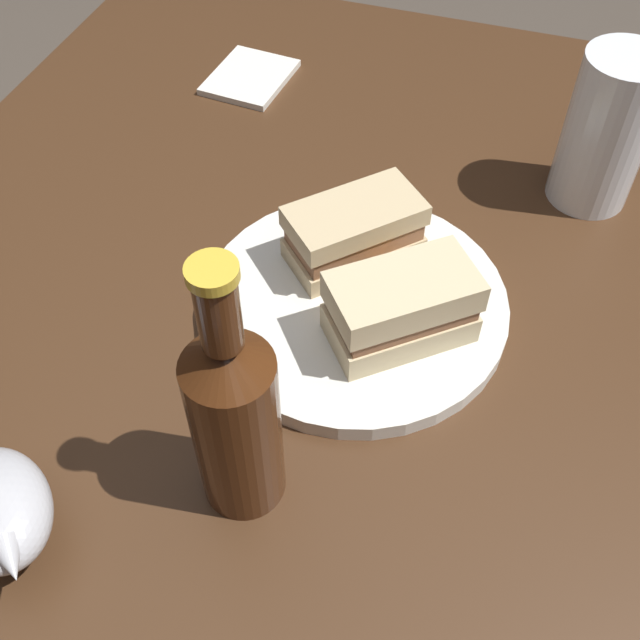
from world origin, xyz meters
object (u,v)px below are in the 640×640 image
at_px(sandwich_half_right, 354,232).
at_px(cider_bottle, 235,416).
at_px(pint_glass, 604,139).
at_px(napkin, 250,77).
at_px(sandwich_half_left, 401,308).
at_px(plate, 354,304).

xyz_separation_m(sandwich_half_right, cider_bottle, (0.25, -0.01, 0.05)).
height_order(pint_glass, napkin, pint_glass).
xyz_separation_m(sandwich_half_left, pint_glass, (-0.26, 0.14, 0.02)).
height_order(plate, pint_glass, pint_glass).
relative_size(sandwich_half_left, cider_bottle, 0.56).
height_order(plate, cider_bottle, cider_bottle).
bearing_deg(plate, sandwich_half_left, 60.44).
xyz_separation_m(sandwich_half_left, cider_bottle, (0.17, -0.08, 0.05)).
bearing_deg(sandwich_half_right, napkin, -141.51).
bearing_deg(napkin, pint_glass, 78.03).
distance_m(plate, sandwich_half_left, 0.07).
bearing_deg(cider_bottle, sandwich_half_right, 177.15).
xyz_separation_m(plate, cider_bottle, (0.20, -0.03, 0.09)).
height_order(cider_bottle, napkin, cider_bottle).
relative_size(sandwich_half_right, pint_glass, 0.82).
relative_size(sandwich_half_left, napkin, 1.25).
bearing_deg(napkin, sandwich_half_right, 38.49).
bearing_deg(pint_glass, sandwich_half_left, -28.03).
distance_m(sandwich_half_left, pint_glass, 0.30).
xyz_separation_m(sandwich_half_right, pint_glass, (-0.18, 0.20, 0.02)).
height_order(plate, sandwich_half_right, sandwich_half_right).
relative_size(cider_bottle, napkin, 2.21).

